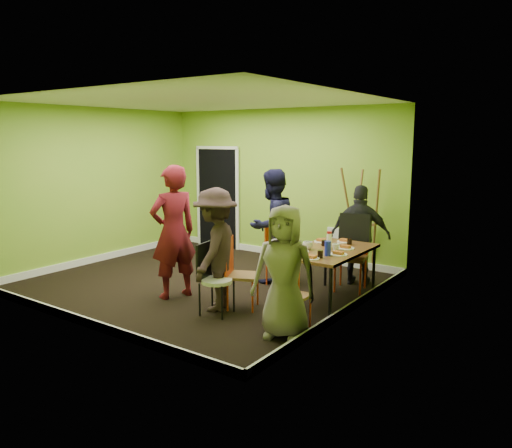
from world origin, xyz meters
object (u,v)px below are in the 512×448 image
Objects in this scene: blue_bottle at (328,248)px; person_front_end at (284,272)px; easel at (361,221)px; person_left_far at (272,226)px; chair_bentwood at (212,275)px; thermos at (329,241)px; person_left_near at (216,250)px; person_back_end at (360,235)px; chair_front_end at (290,291)px; chair_left_far at (279,250)px; chair_left_near at (237,269)px; person_standing at (173,232)px; orange_bottle at (326,244)px; chair_back_end at (354,236)px; dining_table at (328,253)px.

blue_bottle is 0.13× the size of person_front_end.
easel is 1.00× the size of person_left_far.
easel is (0.73, 3.01, 0.36)m from chair_bentwood.
chair_bentwood is 1.69m from thermos.
person_left_near reaches higher than person_front_end.
person_left_far is at bearing 13.73° from person_back_end.
person_front_end is (0.04, -0.20, 0.28)m from chair_front_end.
person_back_end reaches higher than thermos.
chair_left_near is (0.12, -1.23, -0.01)m from chair_left_far.
person_front_end is at bearing 100.65° from person_standing.
chair_left_near is at bearing -102.82° from easel.
orange_bottle is at bearing -83.51° from easel.
easel is (-0.27, 0.87, 0.08)m from chair_back_end.
person_left_far is (-1.21, 0.43, 0.20)m from dining_table.
chair_front_end is at bearing -83.87° from thermos.
chair_left_far is 1.27m from person_back_end.
chair_back_end reaches higher than dining_table.
person_front_end reaches higher than chair_front_end.
thermos is at bearing -42.71° from orange_bottle.
chair_back_end is 2.25m from person_left_near.
thermos is 0.43m from blue_bottle.
thermos is (0.87, 0.96, 0.32)m from chair_left_near.
chair_front_end is 0.35m from person_front_end.
person_standing is at bearing -12.12° from chair_left_far.
orange_bottle is at bearing 136.06° from chair_bentwood.
thermos is 1.09× the size of blue_bottle.
person_left_far is (-1.19, -0.45, 0.10)m from chair_back_end.
chair_front_end is 0.46× the size of person_standing.
chair_back_end is at bearing 92.06° from chair_front_end.
person_standing is at bearing -151.09° from dining_table.
thermos is at bearing -81.01° from easel.
chair_bentwood is 1.74m from person_left_far.
chair_bentwood is at bearing 16.19° from person_left_far.
person_left_near is (-0.07, 0.15, 0.30)m from chair_bentwood.
chair_left_far is at bearing 161.86° from chair_left_near.
blue_bottle is at bearing -65.25° from thermos.
thermos is at bearing 114.75° from blue_bottle.
easel reaches higher than blue_bottle.
blue_bottle is at bearing 117.48° from chair_bentwood.
orange_bottle is at bearing 128.16° from dining_table.
chair_back_end reaches higher than orange_bottle.
person_back_end reaches higher than chair_bentwood.
dining_table is 1.74× the size of chair_front_end.
person_standing is (-1.90, -1.05, 0.25)m from dining_table.
chair_front_end is at bearing 83.41° from chair_bentwood.
chair_bentwood reaches higher than orange_bottle.
easel is 0.94× the size of person_standing.
person_standing is (-1.88, -1.10, 0.09)m from thermos.
easel reaches higher than chair_left_near.
chair_back_end is 0.82m from thermos.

